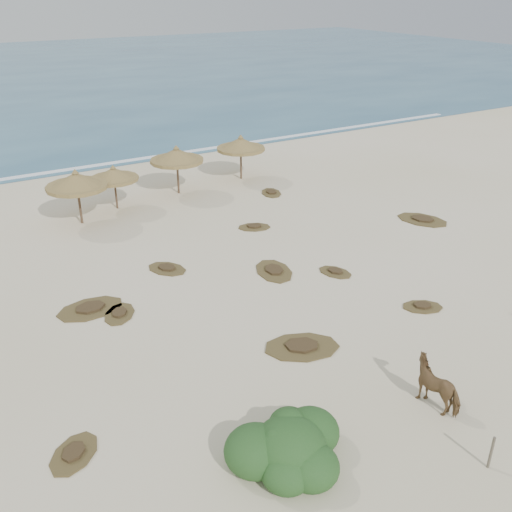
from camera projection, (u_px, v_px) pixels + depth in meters
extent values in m
plane|color=beige|center=(287.00, 355.00, 20.08)|extent=(160.00, 160.00, 0.00)
cube|color=white|center=(85.00, 167.00, 40.25)|extent=(70.00, 0.60, 0.01)
cylinder|color=brown|center=(116.00, 192.00, 32.60)|extent=(0.11, 0.11, 1.94)
cylinder|color=olive|center=(114.00, 179.00, 32.26)|extent=(2.81, 2.81, 0.17)
cone|color=olive|center=(114.00, 174.00, 32.12)|extent=(2.71, 2.71, 0.69)
cone|color=olive|center=(113.00, 167.00, 31.94)|extent=(0.33, 0.33, 0.20)
cylinder|color=brown|center=(80.00, 203.00, 30.49)|extent=(0.13, 0.13, 2.28)
cylinder|color=olive|center=(77.00, 187.00, 30.08)|extent=(3.36, 3.36, 0.20)
cone|color=olive|center=(76.00, 180.00, 29.93)|extent=(3.25, 3.25, 0.81)
cone|color=olive|center=(75.00, 171.00, 29.71)|extent=(0.39, 0.39, 0.24)
cylinder|color=brown|center=(178.00, 175.00, 34.89)|extent=(0.13, 0.13, 2.26)
cylinder|color=olive|center=(177.00, 161.00, 34.48)|extent=(3.40, 3.40, 0.19)
cone|color=olive|center=(177.00, 155.00, 34.32)|extent=(3.29, 3.29, 0.81)
cone|color=olive|center=(176.00, 147.00, 34.11)|extent=(0.39, 0.39, 0.24)
cylinder|color=brown|center=(241.00, 162.00, 37.49)|extent=(0.13, 0.13, 2.21)
cylinder|color=olive|center=(241.00, 149.00, 37.09)|extent=(3.29, 3.29, 0.19)
cone|color=olive|center=(241.00, 143.00, 36.94)|extent=(3.18, 3.18, 0.79)
cone|color=olive|center=(241.00, 136.00, 36.73)|extent=(0.38, 0.38, 0.23)
imported|color=brown|center=(439.00, 385.00, 17.42)|extent=(1.10, 1.87, 1.48)
cylinder|color=#675F4D|center=(491.00, 453.00, 15.20)|extent=(0.10, 0.10, 1.06)
ellipsoid|color=#305725|center=(289.00, 448.00, 15.31)|extent=(2.04, 2.04, 1.53)
ellipsoid|color=#305725|center=(311.00, 431.00, 16.01)|extent=(1.63, 1.63, 1.22)
ellipsoid|color=#305725|center=(256.00, 451.00, 15.28)|extent=(1.73, 1.73, 1.30)
ellipsoid|color=#305725|center=(311.00, 467.00, 14.91)|extent=(1.53, 1.53, 1.15)
ellipsoid|color=#305725|center=(287.00, 471.00, 14.80)|extent=(1.43, 1.43, 1.07)
ellipsoid|color=#305725|center=(289.00, 425.00, 16.39)|extent=(1.22, 1.22, 0.92)
ellipsoid|color=#305725|center=(289.00, 422.00, 15.69)|extent=(0.92, 0.92, 0.69)
ellipsoid|color=#305725|center=(278.00, 438.00, 15.07)|extent=(0.82, 0.82, 0.61)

